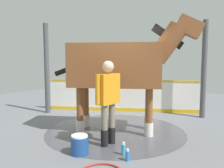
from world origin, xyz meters
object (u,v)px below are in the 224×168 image
(bottle_shampoo, at_px, (123,149))
(handler, at_px, (108,97))
(horse, at_px, (120,66))
(bottle_spray, at_px, (127,155))
(wash_bucket, at_px, (80,145))

(bottle_shampoo, bearing_deg, handler, -27.79)
(handler, relative_size, bottle_shampoo, 7.09)
(handler, xyz_separation_m, bottle_shampoo, (-0.52, 0.28, -0.89))
(horse, height_order, bottle_spray, horse)
(handler, height_order, bottle_spray, handler)
(wash_bucket, distance_m, bottle_spray, 0.92)
(bottle_shampoo, bearing_deg, wash_bucket, 30.05)
(wash_bucket, bearing_deg, horse, -86.82)
(horse, xyz_separation_m, bottle_shampoo, (-0.79, 1.19, -1.48))
(handler, relative_size, wash_bucket, 4.78)
(handler, bearing_deg, wash_bucket, 83.74)
(horse, relative_size, bottle_shampoo, 13.44)
(horse, bearing_deg, bottle_shampoo, -81.89)
(bottle_shampoo, bearing_deg, horse, -56.42)
(handler, distance_m, bottle_shampoo, 1.07)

